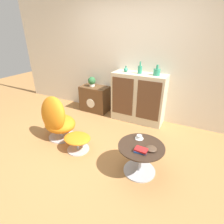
{
  "coord_description": "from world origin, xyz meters",
  "views": [
    {
      "loc": [
        1.37,
        -1.9,
        1.85
      ],
      "look_at": [
        0.11,
        0.53,
        0.55
      ],
      "focal_mm": 28.0,
      "sensor_mm": 36.0,
      "label": 1
    }
  ],
  "objects_px": {
    "bowl": "(151,149)",
    "teacup": "(139,137)",
    "coffee_table": "(140,156)",
    "vase_inner_left": "(140,69)",
    "book_stack": "(141,150)",
    "vase_inner_right": "(157,72)",
    "tv_console": "(95,99)",
    "egg_chair": "(57,119)",
    "potted_plant": "(92,81)",
    "sideboard": "(138,98)",
    "vase_leftmost": "(126,70)",
    "ottoman": "(77,140)"
  },
  "relations": [
    {
      "from": "vase_leftmost",
      "to": "bowl",
      "type": "bearing_deg",
      "value": -55.8
    },
    {
      "from": "ottoman",
      "to": "book_stack",
      "type": "height_order",
      "value": "book_stack"
    },
    {
      "from": "potted_plant",
      "to": "book_stack",
      "type": "bearing_deg",
      "value": -42.14
    },
    {
      "from": "tv_console",
      "to": "bowl",
      "type": "relative_size",
      "value": 4.67
    },
    {
      "from": "egg_chair",
      "to": "coffee_table",
      "type": "height_order",
      "value": "egg_chair"
    },
    {
      "from": "book_stack",
      "to": "bowl",
      "type": "xyz_separation_m",
      "value": [
        0.11,
        0.1,
        -0.0
      ]
    },
    {
      "from": "sideboard",
      "to": "vase_leftmost",
      "type": "height_order",
      "value": "vase_leftmost"
    },
    {
      "from": "vase_leftmost",
      "to": "book_stack",
      "type": "relative_size",
      "value": 0.73
    },
    {
      "from": "coffee_table",
      "to": "tv_console",
      "type": "bearing_deg",
      "value": 138.49
    },
    {
      "from": "vase_inner_left",
      "to": "vase_inner_right",
      "type": "xyz_separation_m",
      "value": [
        0.34,
        0.0,
        -0.01
      ]
    },
    {
      "from": "sideboard",
      "to": "book_stack",
      "type": "xyz_separation_m",
      "value": [
        0.61,
        -1.6,
        -0.06
      ]
    },
    {
      "from": "coffee_table",
      "to": "vase_inner_right",
      "type": "bearing_deg",
      "value": 99.34
    },
    {
      "from": "vase_inner_right",
      "to": "potted_plant",
      "type": "xyz_separation_m",
      "value": [
        -1.51,
        0.01,
        -0.38
      ]
    },
    {
      "from": "vase_inner_left",
      "to": "bowl",
      "type": "distance_m",
      "value": 1.8
    },
    {
      "from": "vase_inner_right",
      "to": "vase_inner_left",
      "type": "bearing_deg",
      "value": 180.0
    },
    {
      "from": "vase_inner_left",
      "to": "potted_plant",
      "type": "distance_m",
      "value": 1.23
    },
    {
      "from": "tv_console",
      "to": "vase_inner_left",
      "type": "bearing_deg",
      "value": -0.27
    },
    {
      "from": "potted_plant",
      "to": "coffee_table",
      "type": "bearing_deg",
      "value": -40.41
    },
    {
      "from": "sideboard",
      "to": "book_stack",
      "type": "height_order",
      "value": "sideboard"
    },
    {
      "from": "vase_inner_left",
      "to": "book_stack",
      "type": "xyz_separation_m",
      "value": [
        0.62,
        -1.61,
        -0.66
      ]
    },
    {
      "from": "vase_inner_right",
      "to": "potted_plant",
      "type": "relative_size",
      "value": 0.88
    },
    {
      "from": "teacup",
      "to": "book_stack",
      "type": "bearing_deg",
      "value": -66.84
    },
    {
      "from": "teacup",
      "to": "vase_inner_right",
      "type": "bearing_deg",
      "value": 96.85
    },
    {
      "from": "coffee_table",
      "to": "teacup",
      "type": "relative_size",
      "value": 5.18
    },
    {
      "from": "potted_plant",
      "to": "teacup",
      "type": "distance_m",
      "value": 2.16
    },
    {
      "from": "bowl",
      "to": "teacup",
      "type": "bearing_deg",
      "value": 141.81
    },
    {
      "from": "potted_plant",
      "to": "vase_inner_right",
      "type": "bearing_deg",
      "value": -0.22
    },
    {
      "from": "egg_chair",
      "to": "book_stack",
      "type": "bearing_deg",
      "value": -8.34
    },
    {
      "from": "sideboard",
      "to": "coffee_table",
      "type": "height_order",
      "value": "sideboard"
    },
    {
      "from": "sideboard",
      "to": "bowl",
      "type": "height_order",
      "value": "sideboard"
    },
    {
      "from": "vase_inner_right",
      "to": "potted_plant",
      "type": "bearing_deg",
      "value": 179.78
    },
    {
      "from": "tv_console",
      "to": "bowl",
      "type": "xyz_separation_m",
      "value": [
        1.82,
        -1.51,
        0.15
      ]
    },
    {
      "from": "ottoman",
      "to": "egg_chair",
      "type": "bearing_deg",
      "value": 167.07
    },
    {
      "from": "tv_console",
      "to": "vase_inner_right",
      "type": "distance_m",
      "value": 1.65
    },
    {
      "from": "egg_chair",
      "to": "vase_leftmost",
      "type": "bearing_deg",
      "value": 61.89
    },
    {
      "from": "coffee_table",
      "to": "vase_leftmost",
      "type": "relative_size",
      "value": 5.06
    },
    {
      "from": "book_stack",
      "to": "vase_inner_left",
      "type": "bearing_deg",
      "value": 111.01
    },
    {
      "from": "coffee_table",
      "to": "potted_plant",
      "type": "xyz_separation_m",
      "value": [
        -1.75,
        1.49,
        0.46
      ]
    },
    {
      "from": "tv_console",
      "to": "teacup",
      "type": "bearing_deg",
      "value": -39.95
    },
    {
      "from": "coffee_table",
      "to": "vase_inner_right",
      "type": "xyz_separation_m",
      "value": [
        -0.24,
        1.48,
        0.84
      ]
    },
    {
      "from": "ottoman",
      "to": "potted_plant",
      "type": "distance_m",
      "value": 1.72
    },
    {
      "from": "coffee_table",
      "to": "bowl",
      "type": "xyz_separation_m",
      "value": [
        0.14,
        -0.02,
        0.19
      ]
    },
    {
      "from": "sideboard",
      "to": "bowl",
      "type": "bearing_deg",
      "value": -64.54
    },
    {
      "from": "vase_inner_right",
      "to": "book_stack",
      "type": "distance_m",
      "value": 1.76
    },
    {
      "from": "ottoman",
      "to": "bowl",
      "type": "distance_m",
      "value": 1.25
    },
    {
      "from": "potted_plant",
      "to": "teacup",
      "type": "relative_size",
      "value": 1.87
    },
    {
      "from": "egg_chair",
      "to": "vase_inner_left",
      "type": "relative_size",
      "value": 3.61
    },
    {
      "from": "coffee_table",
      "to": "vase_inner_left",
      "type": "height_order",
      "value": "vase_inner_left"
    },
    {
      "from": "coffee_table",
      "to": "book_stack",
      "type": "relative_size",
      "value": 3.67
    },
    {
      "from": "teacup",
      "to": "coffee_table",
      "type": "bearing_deg",
      "value": -60.85
    }
  ]
}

